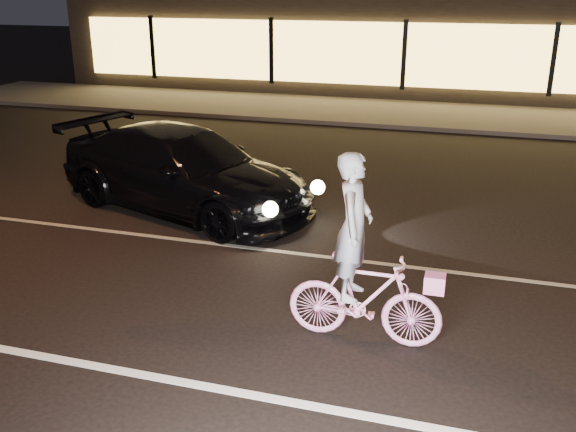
% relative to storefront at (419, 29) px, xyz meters
% --- Properties ---
extents(ground, '(90.00, 90.00, 0.00)m').
position_rel_storefront_xyz_m(ground, '(0.00, -18.97, -2.15)').
color(ground, black).
rests_on(ground, ground).
extents(lane_stripe_near, '(60.00, 0.12, 0.01)m').
position_rel_storefront_xyz_m(lane_stripe_near, '(0.00, -20.47, -2.14)').
color(lane_stripe_near, silver).
rests_on(lane_stripe_near, ground).
extents(lane_stripe_far, '(60.00, 0.10, 0.01)m').
position_rel_storefront_xyz_m(lane_stripe_far, '(0.00, -16.97, -2.14)').
color(lane_stripe_far, gray).
rests_on(lane_stripe_far, ground).
extents(sidewalk, '(30.00, 4.00, 0.12)m').
position_rel_storefront_xyz_m(sidewalk, '(0.00, -5.97, -2.09)').
color(sidewalk, '#383533').
rests_on(sidewalk, ground).
extents(storefront, '(25.40, 8.42, 4.20)m').
position_rel_storefront_xyz_m(storefront, '(0.00, 0.00, 0.00)').
color(storefront, black).
rests_on(storefront, ground).
extents(cyclist, '(1.75, 0.60, 2.20)m').
position_rel_storefront_xyz_m(cyclist, '(1.42, -19.12, -1.37)').
color(cyclist, '#EE2E9D').
rests_on(cyclist, ground).
extents(sedan, '(5.34, 3.47, 1.44)m').
position_rel_storefront_xyz_m(sedan, '(-2.41, -15.58, -1.43)').
color(sedan, black).
rests_on(sedan, ground).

